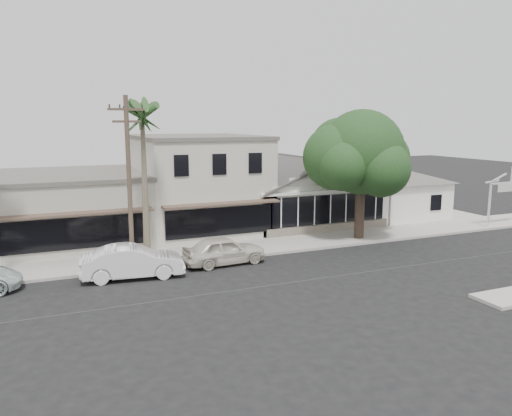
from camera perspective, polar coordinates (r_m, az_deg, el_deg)
name	(u,v)px	position (r m, az deg, el deg)	size (l,w,h in m)	color
ground	(332,277)	(25.57, 8.70, -7.78)	(140.00, 140.00, 0.00)	black
sidewalk_north	(146,259)	(28.86, -12.42, -5.69)	(90.00, 3.50, 0.15)	#9E9991
corner_shop	(302,189)	(38.02, 5.32, 2.14)	(10.40, 8.60, 5.10)	white
side_cottage	(397,199)	(41.92, 15.85, 0.98)	(6.00, 6.00, 3.00)	white
arch_sign	(511,184)	(40.97, 27.13, 2.41)	(4.12, 0.12, 3.95)	white
row_building_near	(197,185)	(35.84, -6.79, 2.66)	(8.00, 10.00, 6.50)	#BDB8AA
row_building_midnear	(63,209)	(34.61, -21.19, -0.12)	(10.00, 10.00, 4.20)	#B7B4A5
utility_pole	(129,179)	(26.30, -14.30, 3.20)	(1.80, 0.24, 9.00)	brown
car_0	(224,250)	(27.32, -3.66, -4.85)	(1.82, 4.52, 1.54)	beige
car_1	(133,262)	(25.65, -13.92, -5.98)	(1.75, 5.02, 1.65)	white
shade_tree	(358,155)	(33.02, 11.63, 5.99)	(7.65, 6.92, 8.49)	#3F3126
palm_east	(142,116)	(27.47, -12.89, 10.17)	(2.91, 2.91, 9.26)	#726651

